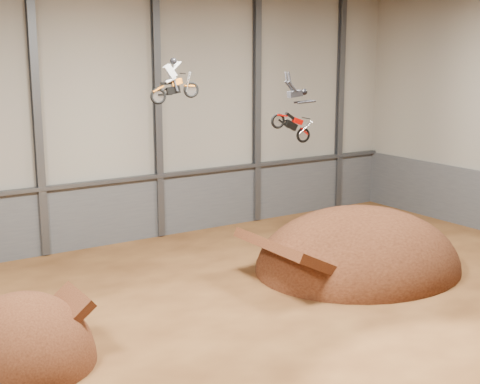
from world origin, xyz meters
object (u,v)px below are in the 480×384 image
Objects in this scene: fmx_rider_a at (176,78)px; fmx_rider_b at (288,108)px; takeoff_ramp at (26,361)px; landing_ramp at (358,268)px.

fmx_rider_a reaches higher than fmx_rider_b.
fmx_rider_a is at bearing 149.74° from fmx_rider_b.
takeoff_ramp is 16.46m from landing_ramp.
fmx_rider_a is (-9.49, 0.63, 9.41)m from landing_ramp.
fmx_rider_a is at bearing 176.22° from landing_ramp.
takeoff_ramp is 11.82m from fmx_rider_a.
fmx_rider_b is (3.43, -2.76, -1.13)m from fmx_rider_a.
landing_ramp is at bearing 27.89° from fmx_rider_b.
fmx_rider_b is (-6.06, -2.13, 8.28)m from landing_ramp.
fmx_rider_b reaches higher than takeoff_ramp.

